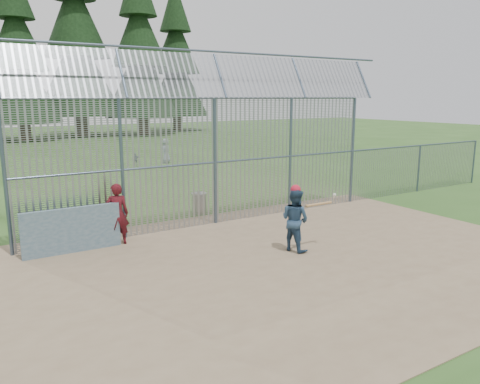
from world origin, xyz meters
TOP-DOWN VIEW (x-y plane):
  - ground at (0.00, 0.00)m, footprint 120.00×120.00m
  - dirt_infield at (0.00, -0.50)m, footprint 14.00×10.00m
  - dugout_wall at (-4.60, 2.90)m, footprint 2.50×0.12m
  - batter at (0.46, -0.02)m, footprint 0.82×0.94m
  - onlooker at (-3.37, 2.99)m, footprint 0.71×0.56m
  - bg_kid_standing at (4.24, 17.57)m, footprint 0.88×0.82m
  - bg_kid_seated at (2.13, 17.15)m, footprint 0.51×0.33m
  - batting_gear at (0.60, -0.06)m, footprint 1.26×0.53m
  - trash_can at (0.13, 4.95)m, footprint 0.56×0.56m
  - backstop_fence at (1.81, 3.43)m, footprint 20.09×0.81m
  - conifer_row at (1.93, 41.51)m, footprint 38.48×12.26m

SIDE VIEW (x-z plane):
  - ground at x=0.00m, z-range 0.00..0.00m
  - dirt_infield at x=0.00m, z-range 0.00..0.02m
  - trash_can at x=0.13m, z-range -0.03..0.79m
  - bg_kid_seated at x=2.13m, z-range 0.00..0.81m
  - dugout_wall at x=-4.60m, z-range 0.02..1.22m
  - bg_kid_standing at x=4.24m, z-range 0.00..1.51m
  - batter at x=0.46m, z-range 0.02..1.68m
  - onlooker at x=-3.37m, z-range 0.02..1.73m
  - batting_gear at x=0.60m, z-range 1.27..1.88m
  - backstop_fence at x=1.81m, z-range -0.29..5.01m
  - conifer_row at x=1.93m, z-range 0.73..20.93m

